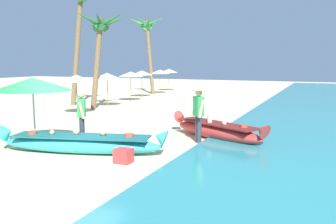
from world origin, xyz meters
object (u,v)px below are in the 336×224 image
at_px(boat_red_midground, 217,130).
at_px(palm_tree_mid_cluster, 100,31).
at_px(boat_cyan_foreground, 81,143).
at_px(palm_tree_leaning_seaward, 147,31).
at_px(person_vendor_hatted, 198,110).
at_px(palm_tree_tall_inland, 81,6).
at_px(person_tourist_customer, 82,115).
at_px(patio_umbrella_large, 32,84).
at_px(cooler_box, 123,156).

relative_size(boat_red_midground, palm_tree_mid_cluster, 0.73).
xyz_separation_m(boat_cyan_foreground, palm_tree_leaning_seaward, (-6.73, 17.09, 4.61)).
bearing_deg(person_vendor_hatted, boat_cyan_foreground, -134.99).
relative_size(boat_red_midground, palm_tree_tall_inland, 0.53).
xyz_separation_m(person_tourist_customer, palm_tree_mid_cluster, (-4.25, 7.21, 3.13)).
bearing_deg(patio_umbrella_large, person_tourist_customer, 27.60).
distance_m(patio_umbrella_large, palm_tree_leaning_seaward, 18.05).
relative_size(boat_cyan_foreground, cooler_box, 11.52).
xyz_separation_m(boat_red_midground, person_tourist_customer, (-3.41, -2.57, 0.65)).
xyz_separation_m(palm_tree_tall_inland, cooler_box, (8.20, -9.19, -5.43)).
height_order(palm_tree_leaning_seaward, palm_tree_mid_cluster, palm_tree_leaning_seaward).
xyz_separation_m(patio_umbrella_large, palm_tree_mid_cluster, (-3.02, 7.85, 2.22)).
bearing_deg(person_tourist_customer, palm_tree_mid_cluster, 120.49).
height_order(boat_red_midground, person_tourist_customer, person_tourist_customer).
distance_m(boat_cyan_foreground, palm_tree_leaning_seaward, 18.94).
bearing_deg(boat_red_midground, cooler_box, -110.93).
bearing_deg(palm_tree_leaning_seaward, palm_tree_tall_inland, -89.35).
height_order(boat_cyan_foreground, person_tourist_customer, person_tourist_customer).
bearing_deg(patio_umbrella_large, palm_tree_leaning_seaward, 106.42).
bearing_deg(palm_tree_tall_inland, boat_red_midground, -30.33).
height_order(person_tourist_customer, palm_tree_mid_cluster, palm_tree_mid_cluster).
xyz_separation_m(boat_cyan_foreground, palm_tree_tall_inland, (-6.64, 8.84, 5.33)).
height_order(person_tourist_customer, cooler_box, person_tourist_customer).
bearing_deg(person_vendor_hatted, palm_tree_leaning_seaward, 122.49).
distance_m(boat_cyan_foreground, cooler_box, 1.61).
height_order(boat_cyan_foreground, palm_tree_mid_cluster, palm_tree_mid_cluster).
bearing_deg(person_vendor_hatted, person_tourist_customer, -148.02).
xyz_separation_m(person_tourist_customer, cooler_box, (2.04, -1.01, -0.77)).
height_order(person_tourist_customer, palm_tree_tall_inland, palm_tree_tall_inland).
relative_size(boat_cyan_foreground, palm_tree_mid_cluster, 0.95).
distance_m(person_tourist_customer, palm_tree_mid_cluster, 8.94).
xyz_separation_m(palm_tree_leaning_seaward, cooler_box, (8.29, -17.45, -4.71)).
bearing_deg(palm_tree_mid_cluster, person_tourist_customer, -59.51).
relative_size(boat_red_midground, cooler_box, 8.84).
bearing_deg(boat_red_midground, palm_tree_leaning_seaward, 124.90).
height_order(boat_cyan_foreground, cooler_box, boat_cyan_foreground).
distance_m(palm_tree_tall_inland, cooler_box, 13.46).
xyz_separation_m(person_tourist_customer, patio_umbrella_large, (-1.23, -0.64, 0.91)).
xyz_separation_m(person_vendor_hatted, palm_tree_leaning_seaward, (-9.27, 14.55, 3.86)).
xyz_separation_m(boat_cyan_foreground, patio_umbrella_large, (-1.70, 0.02, 1.59)).
relative_size(person_tourist_customer, palm_tree_mid_cluster, 0.33).
height_order(boat_cyan_foreground, boat_red_midground, boat_red_midground).
relative_size(boat_cyan_foreground, person_tourist_customer, 2.88).
xyz_separation_m(person_vendor_hatted, palm_tree_tall_inland, (-9.18, 6.29, 4.58)).
xyz_separation_m(boat_cyan_foreground, cooler_box, (1.57, -0.35, -0.10)).
height_order(patio_umbrella_large, palm_tree_leaning_seaward, palm_tree_leaning_seaward).
distance_m(boat_red_midground, person_vendor_hatted, 1.08).
bearing_deg(person_tourist_customer, cooler_box, -26.44).
bearing_deg(person_tourist_customer, boat_red_midground, 37.06).
xyz_separation_m(patio_umbrella_large, palm_tree_tall_inland, (-4.94, 8.82, 3.75)).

